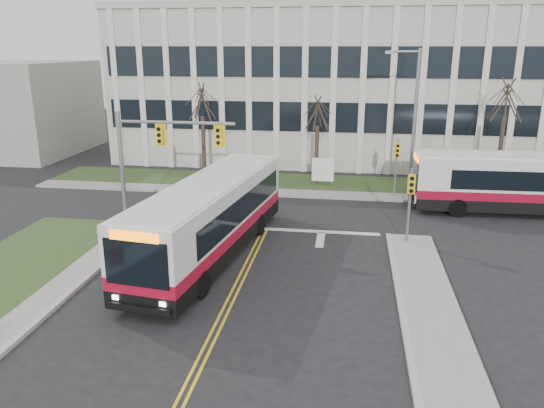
{
  "coord_description": "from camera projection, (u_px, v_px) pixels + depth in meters",
  "views": [
    {
      "loc": [
        4.27,
        -18.01,
        9.34
      ],
      "look_at": [
        0.66,
        6.23,
        2.0
      ],
      "focal_mm": 35.0,
      "sensor_mm": 36.0,
      "label": 1
    }
  ],
  "objects": [
    {
      "name": "ground",
      "position": [
        231.0,
        299.0,
        20.34
      ],
      "size": [
        120.0,
        120.0,
        0.0
      ],
      "primitive_type": "plane",
      "color": "black",
      "rests_on": "ground"
    },
    {
      "name": "sidewalk_east",
      "position": [
        458.0,
        398.0,
        14.53
      ],
      "size": [
        2.0,
        26.0,
        0.14
      ],
      "primitive_type": "cube",
      "color": "#9E9B93",
      "rests_on": "ground"
    },
    {
      "name": "sidewalk_cross",
      "position": [
        359.0,
        196.0,
        34.02
      ],
      "size": [
        44.0,
        1.6,
        0.14
      ],
      "primitive_type": "cube",
      "color": "#9E9B93",
      "rests_on": "ground"
    },
    {
      "name": "building_lawn",
      "position": [
        359.0,
        185.0,
        36.68
      ],
      "size": [
        44.0,
        5.0,
        0.12
      ],
      "primitive_type": "cube",
      "color": "#2A451D",
      "rests_on": "ground"
    },
    {
      "name": "office_building",
      "position": [
        361.0,
        85.0,
        46.34
      ],
      "size": [
        40.0,
        16.0,
        12.0
      ],
      "primitive_type": "cube",
      "color": "beige",
      "rests_on": "ground"
    },
    {
      "name": "building_annex",
      "position": [
        11.0,
        108.0,
        47.51
      ],
      "size": [
        12.0,
        12.0,
        8.0
      ],
      "primitive_type": "cube",
      "color": "#9E9B93",
      "rests_on": "ground"
    },
    {
      "name": "mast_arm_signal",
      "position": [
        152.0,
        151.0,
        26.7
      ],
      "size": [
        6.11,
        0.38,
        6.2
      ],
      "color": "slate",
      "rests_on": "ground"
    },
    {
      "name": "signal_pole_near",
      "position": [
        410.0,
        196.0,
        25.15
      ],
      "size": [
        0.34,
        0.39,
        3.8
      ],
      "color": "slate",
      "rests_on": "ground"
    },
    {
      "name": "signal_pole_far",
      "position": [
        397.0,
        159.0,
        33.2
      ],
      "size": [
        0.34,
        0.39,
        3.8
      ],
      "color": "slate",
      "rests_on": "ground"
    },
    {
      "name": "streetlight",
      "position": [
        412.0,
        115.0,
        33.07
      ],
      "size": [
        2.15,
        0.25,
        9.2
      ],
      "color": "slate",
      "rests_on": "ground"
    },
    {
      "name": "directory_sign",
      "position": [
        323.0,
        170.0,
        36.24
      ],
      "size": [
        1.5,
        0.12,
        2.0
      ],
      "color": "slate",
      "rests_on": "ground"
    },
    {
      "name": "tree_left",
      "position": [
        202.0,
        103.0,
        36.67
      ],
      "size": [
        1.8,
        1.8,
        7.7
      ],
      "color": "#42352B",
      "rests_on": "ground"
    },
    {
      "name": "tree_mid",
      "position": [
        318.0,
        114.0,
        35.91
      ],
      "size": [
        1.8,
        1.8,
        6.82
      ],
      "color": "#42352B",
      "rests_on": "ground"
    },
    {
      "name": "tree_right",
      "position": [
        506.0,
        102.0,
        33.73
      ],
      "size": [
        1.8,
        1.8,
        8.25
      ],
      "color": "#42352B",
      "rests_on": "ground"
    },
    {
      "name": "bus_main",
      "position": [
        210.0,
        220.0,
        24.12
      ],
      "size": [
        4.55,
        13.26,
        3.47
      ],
      "primitive_type": null,
      "rotation": [
        0.0,
        0.0,
        -0.14
      ],
      "color": "silver",
      "rests_on": "ground"
    },
    {
      "name": "bus_cross",
      "position": [
        526.0,
        185.0,
        30.38
      ],
      "size": [
        12.6,
        3.0,
        3.34
      ],
      "primitive_type": null,
      "rotation": [
        0.0,
        0.0,
        -1.55
      ],
      "color": "silver",
      "rests_on": "ground"
    }
  ]
}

